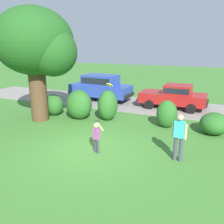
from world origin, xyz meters
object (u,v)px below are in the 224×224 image
object	(u,v)px
oak_tree_large	(38,46)
adult_onlooker	(179,135)
parked_sedan	(174,96)
frisbee	(110,85)
parked_suv	(101,86)
child_thrower	(96,135)

from	to	relation	value
oak_tree_large	adult_onlooker	world-z (taller)	oak_tree_large
parked_sedan	adult_onlooker	xyz separation A→B (m)	(1.36, -7.45, 0.13)
oak_tree_large	frisbee	bearing A→B (deg)	-21.08
oak_tree_large	adult_onlooker	bearing A→B (deg)	-15.32
parked_sedan	adult_onlooker	size ratio (longest dim) A/B	2.54
parked_suv	oak_tree_large	bearing A→B (deg)	-99.72
child_thrower	adult_onlooker	distance (m)	3.06
oak_tree_large	parked_suv	size ratio (longest dim) A/B	1.24
parked_suv	child_thrower	distance (m)	8.95
parked_suv	frisbee	bearing A→B (deg)	-61.59
oak_tree_large	child_thrower	bearing A→B (deg)	-29.72
parked_sedan	child_thrower	size ratio (longest dim) A/B	3.44
oak_tree_large	parked_suv	bearing A→B (deg)	80.28
frisbee	adult_onlooker	world-z (taller)	frisbee
oak_tree_large	frisbee	world-z (taller)	oak_tree_large
oak_tree_large	parked_sedan	distance (m)	8.85
parked_sedan	child_thrower	xyz separation A→B (m)	(-1.64, -8.02, -0.13)
parked_suv	adult_onlooker	xyz separation A→B (m)	(6.75, -7.55, -0.09)
frisbee	adult_onlooker	bearing A→B (deg)	-4.45
oak_tree_large	child_thrower	xyz separation A→B (m)	(4.69, -2.68, -3.26)
oak_tree_large	frisbee	distance (m)	5.44
oak_tree_large	parked_suv	xyz separation A→B (m)	(0.93, 5.44, -2.90)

